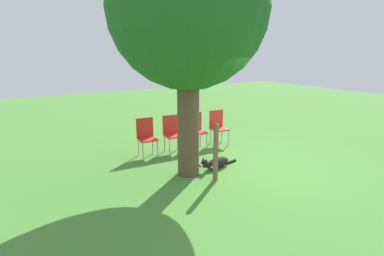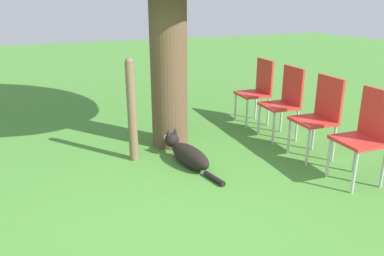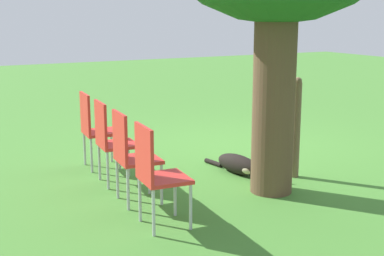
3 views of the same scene
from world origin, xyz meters
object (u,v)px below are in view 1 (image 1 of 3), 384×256
oak_tree (188,11)px  red_chair_2 (172,131)px  red_chair_0 (218,125)px  dog (215,163)px  fence_post (216,152)px  red_chair_3 (146,135)px  red_chair_1 (196,128)px

oak_tree → red_chair_2: 3.21m
oak_tree → red_chair_0: (1.44, -1.82, -2.80)m
dog → red_chair_0: bearing=-136.9°
dog → red_chair_2: size_ratio=1.19×
oak_tree → red_chair_0: 3.63m
dog → fence_post: bearing=45.0°
dog → red_chair_2: (1.57, 0.29, 0.43)m
fence_post → red_chair_2: fence_post is taller
red_chair_2 → red_chair_3: same height
dog → red_chair_3: size_ratio=1.19×
red_chair_1 → dog: bearing=-11.3°
fence_post → red_chair_3: 2.22m
dog → red_chair_3: red_chair_3 is taller
oak_tree → red_chair_2: size_ratio=5.07×
red_chair_2 → red_chair_3: (0.04, 0.71, 0.00)m
oak_tree → red_chair_3: size_ratio=5.07×
red_chair_0 → red_chair_1: 0.72m
dog → red_chair_0: red_chair_0 is taller
red_chair_1 → fence_post: bearing=-16.9°
oak_tree → dog: (-0.05, -0.68, -3.23)m
fence_post → red_chair_2: (2.09, -0.08, -0.06)m
red_chair_2 → fence_post: bearing=2.0°
red_chair_0 → red_chair_3: same height
red_chair_1 → red_chair_2: size_ratio=1.00×
red_chair_2 → oak_tree: bearing=-10.3°
dog → red_chair_2: red_chair_2 is taller
red_chair_3 → red_chair_2: bearing=91.2°
oak_tree → red_chair_1: bearing=-36.7°
red_chair_0 → red_chair_1: (0.04, 0.71, 0.00)m
oak_tree → red_chair_2: oak_tree is taller
red_chair_0 → red_chair_3: 2.15m
oak_tree → red_chair_0: bearing=-51.6°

